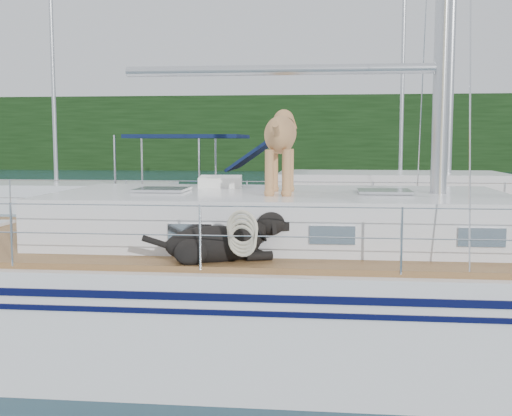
# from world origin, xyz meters

# --- Properties ---
(ground) EXTENTS (120.00, 120.00, 0.00)m
(ground) POSITION_xyz_m (0.00, 0.00, 0.00)
(ground) COLOR black
(ground) RESTS_ON ground
(tree_line) EXTENTS (90.00, 3.00, 6.00)m
(tree_line) POSITION_xyz_m (0.00, 45.00, 3.00)
(tree_line) COLOR black
(tree_line) RESTS_ON ground
(shore_bank) EXTENTS (92.00, 1.00, 1.20)m
(shore_bank) POSITION_xyz_m (0.00, 46.20, 0.60)
(shore_bank) COLOR #595147
(shore_bank) RESTS_ON ground
(main_sailboat) EXTENTS (12.00, 3.90, 14.01)m
(main_sailboat) POSITION_xyz_m (0.10, -0.00, 0.68)
(main_sailboat) COLOR white
(main_sailboat) RESTS_ON ground
(neighbor_sailboat) EXTENTS (11.00, 3.50, 13.30)m
(neighbor_sailboat) POSITION_xyz_m (1.64, 6.65, 0.63)
(neighbor_sailboat) COLOR white
(neighbor_sailboat) RESTS_ON ground
(bg_boat_west) EXTENTS (8.00, 3.00, 11.65)m
(bg_boat_west) POSITION_xyz_m (-8.00, 14.00, 0.45)
(bg_boat_west) COLOR white
(bg_boat_west) RESTS_ON ground
(bg_boat_center) EXTENTS (7.20, 3.00, 11.65)m
(bg_boat_center) POSITION_xyz_m (4.00, 16.00, 0.45)
(bg_boat_center) COLOR white
(bg_boat_center) RESTS_ON ground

